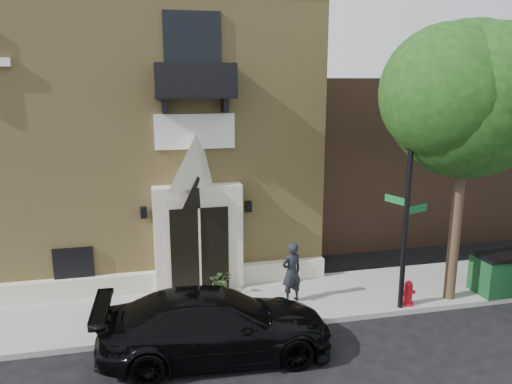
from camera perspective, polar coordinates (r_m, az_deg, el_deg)
ground at (r=13.33m, az=-0.53°, el=-15.78°), size 120.00×120.00×0.00m
sidewalk at (r=14.81m, az=2.05°, el=-12.38°), size 42.00×3.00×0.15m
church at (r=19.46m, az=-14.46°, el=7.29°), size 12.20×11.01×9.30m
neighbour_building at (r=25.26m, az=22.28°, el=4.65°), size 18.00×8.00×6.40m
street_tree_left at (r=14.55m, az=23.30°, el=9.77°), size 4.97×4.38×7.77m
black_sedan at (r=12.05m, az=-4.59°, el=-14.87°), size 5.54×2.46×1.58m
street_sign at (r=13.96m, az=16.81°, el=-2.35°), size 1.02×0.82×5.38m
fire_hydrant at (r=14.93m, az=16.99°, el=-10.97°), size 0.41×0.33×0.71m
dumpster at (r=16.78m, az=26.57°, el=-8.14°), size 1.87×1.07×1.21m
planter at (r=15.01m, az=-4.05°, el=-10.14°), size 0.75×0.66×0.77m
pedestrian_near at (r=14.35m, az=4.08°, el=-9.12°), size 0.73×0.59×1.75m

